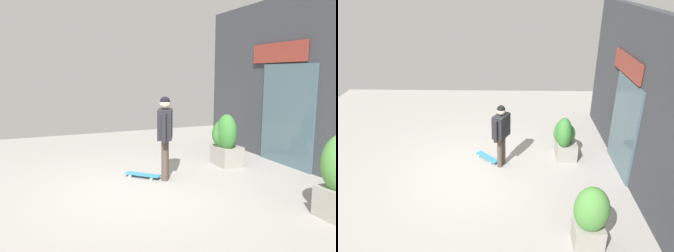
% 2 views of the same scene
% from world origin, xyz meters
% --- Properties ---
extents(ground_plane, '(12.00, 12.00, 0.00)m').
position_xyz_m(ground_plane, '(0.00, 0.00, 0.00)').
color(ground_plane, '#9E9993').
extents(building_facade, '(7.09, 0.31, 3.73)m').
position_xyz_m(building_facade, '(-0.02, 3.49, 1.84)').
color(building_facade, '#383A3F').
rests_on(building_facade, ground_plane).
extents(skateboarder, '(0.59, 0.44, 1.61)m').
position_xyz_m(skateboarder, '(-0.42, 0.49, 0.98)').
color(skateboarder, '#4C4238').
rests_on(skateboarder, ground_plane).
extents(skateboard, '(0.64, 0.64, 0.08)m').
position_xyz_m(skateboard, '(-0.66, 0.11, 0.06)').
color(skateboard, teal).
rests_on(skateboard, ground_plane).
extents(planter_box_left, '(0.65, 0.60, 1.22)m').
position_xyz_m(planter_box_left, '(2.14, 2.12, 0.69)').
color(planter_box_left, gray).
rests_on(planter_box_left, ground_plane).
extents(planter_box_right, '(0.72, 0.60, 1.16)m').
position_xyz_m(planter_box_right, '(-0.81, 2.08, 0.60)').
color(planter_box_right, gray).
rests_on(planter_box_right, ground_plane).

